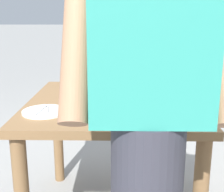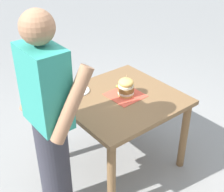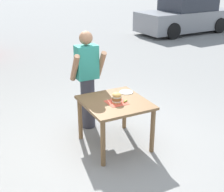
{
  "view_description": "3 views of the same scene",
  "coord_description": "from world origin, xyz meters",
  "px_view_note": "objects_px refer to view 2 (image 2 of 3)",
  "views": [
    {
      "loc": [
        -0.03,
        1.7,
        1.22
      ],
      "look_at": [
        0.0,
        0.1,
        0.8
      ],
      "focal_mm": 50.0,
      "sensor_mm": 36.0,
      "label": 1
    },
    {
      "loc": [
        -1.79,
        1.53,
        2.17
      ],
      "look_at": [
        0.0,
        0.1,
        0.8
      ],
      "focal_mm": 50.0,
      "sensor_mm": 36.0,
      "label": 2
    },
    {
      "loc": [
        -1.99,
        -3.83,
        2.6
      ],
      "look_at": [
        0.0,
        0.1,
        0.8
      ],
      "focal_mm": 50.0,
      "sensor_mm": 36.0,
      "label": 3
    }
  ],
  "objects_px": {
    "patio_table": "(121,109)",
    "pickle_spear": "(120,87)",
    "sandwich": "(126,87)",
    "side_plate_with_forks": "(77,91)",
    "diner_across_table": "(50,123)"
  },
  "relations": [
    {
      "from": "side_plate_with_forks",
      "to": "pickle_spear",
      "type": "bearing_deg",
      "value": -121.1
    },
    {
      "from": "patio_table",
      "to": "diner_across_table",
      "type": "height_order",
      "value": "diner_across_table"
    },
    {
      "from": "patio_table",
      "to": "pickle_spear",
      "type": "relative_size",
      "value": 12.68
    },
    {
      "from": "pickle_spear",
      "to": "sandwich",
      "type": "bearing_deg",
      "value": 162.08
    },
    {
      "from": "sandwich",
      "to": "diner_across_table",
      "type": "relative_size",
      "value": 0.12
    },
    {
      "from": "side_plate_with_forks",
      "to": "diner_across_table",
      "type": "bearing_deg",
      "value": 131.34
    },
    {
      "from": "sandwich",
      "to": "diner_across_table",
      "type": "height_order",
      "value": "diner_across_table"
    },
    {
      "from": "patio_table",
      "to": "sandwich",
      "type": "relative_size",
      "value": 5.01
    },
    {
      "from": "pickle_spear",
      "to": "diner_across_table",
      "type": "bearing_deg",
      "value": 106.49
    },
    {
      "from": "patio_table",
      "to": "pickle_spear",
      "type": "bearing_deg",
      "value": -37.91
    },
    {
      "from": "side_plate_with_forks",
      "to": "diner_across_table",
      "type": "distance_m",
      "value": 0.71
    },
    {
      "from": "patio_table",
      "to": "side_plate_with_forks",
      "type": "bearing_deg",
      "value": 36.24
    },
    {
      "from": "sandwich",
      "to": "side_plate_with_forks",
      "type": "height_order",
      "value": "sandwich"
    },
    {
      "from": "sandwich",
      "to": "pickle_spear",
      "type": "bearing_deg",
      "value": -17.92
    },
    {
      "from": "side_plate_with_forks",
      "to": "diner_across_table",
      "type": "relative_size",
      "value": 0.13
    }
  ]
}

